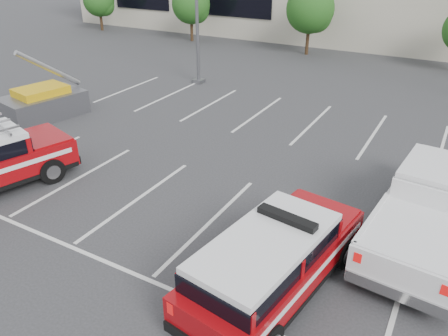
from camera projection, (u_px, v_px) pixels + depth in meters
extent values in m
plane|color=#2D2D2F|center=(210.00, 222.00, 12.83)|extent=(120.00, 120.00, 0.00)
cube|color=silver|center=(272.00, 163.00, 16.31)|extent=(23.00, 15.00, 0.01)
cylinder|color=#3F2B19|center=(101.00, 22.00, 40.39)|extent=(0.24, 0.24, 1.51)
sphere|color=#154C14|center=(99.00, 1.00, 39.54)|extent=(2.77, 2.77, 2.77)
sphere|color=#154C14|center=(104.00, 6.00, 39.72)|extent=(1.85, 1.85, 1.85)
cylinder|color=#3F2B19|center=(192.00, 31.00, 36.00)|extent=(0.24, 0.24, 1.67)
sphere|color=#154C14|center=(191.00, 4.00, 35.05)|extent=(3.07, 3.07, 3.07)
sphere|color=#154C14|center=(197.00, 10.00, 35.25)|extent=(2.05, 2.05, 2.05)
cylinder|color=#3F2B19|center=(307.00, 42.00, 31.60)|extent=(0.24, 0.24, 1.84)
sphere|color=#154C14|center=(310.00, 9.00, 30.56)|extent=(3.37, 3.37, 3.37)
sphere|color=#154C14|center=(316.00, 17.00, 30.78)|extent=(2.24, 2.24, 2.24)
cube|color=#59595E|center=(199.00, 81.00, 25.55)|extent=(0.60, 0.60, 0.20)
cube|color=maroon|center=(276.00, 263.00, 10.07)|extent=(2.71, 5.59, 0.82)
cube|color=black|center=(266.00, 252.00, 9.44)|extent=(2.33, 4.03, 0.43)
cube|color=silver|center=(266.00, 241.00, 9.31)|extent=(2.28, 3.94, 0.16)
cube|color=black|center=(287.00, 218.00, 9.82)|extent=(1.47, 0.48, 0.15)
cube|color=silver|center=(431.00, 212.00, 11.75)|extent=(2.85, 6.75, 0.95)
cube|color=black|center=(442.00, 180.00, 11.86)|extent=(2.28, 2.50, 0.50)
cube|color=silver|center=(445.00, 169.00, 11.70)|extent=(2.24, 2.45, 0.18)
cube|color=#59595E|center=(44.00, 106.00, 20.36)|extent=(2.85, 3.92, 1.08)
cube|color=gold|center=(41.00, 91.00, 20.05)|extent=(1.99, 2.45, 0.39)
cylinder|color=#A5A5A8|center=(49.00, 69.00, 20.01)|extent=(0.82, 2.87, 2.12)
cube|color=#59595E|center=(4.00, 109.00, 20.59)|extent=(1.21, 1.36, 0.69)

